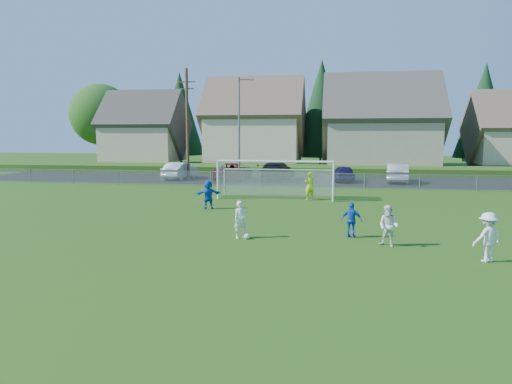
# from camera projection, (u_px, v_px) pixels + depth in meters

# --- Properties ---
(ground) EXTENTS (160.00, 160.00, 0.00)m
(ground) POSITION_uv_depth(u_px,v_px,m) (213.00, 269.00, 14.02)
(ground) COLOR #193D0C
(ground) RESTS_ON ground
(asphalt_lot) EXTENTS (60.00, 60.00, 0.00)m
(asphalt_lot) POSITION_uv_depth(u_px,v_px,m) (292.00, 181.00, 40.93)
(asphalt_lot) COLOR black
(asphalt_lot) RESTS_ON ground
(grass_embankment) EXTENTS (70.00, 6.00, 0.80)m
(grass_embankment) POSITION_uv_depth(u_px,v_px,m) (298.00, 170.00, 48.22)
(grass_embankment) COLOR #1E420F
(grass_embankment) RESTS_ON ground
(soccer_ball) EXTENTS (0.22, 0.22, 0.22)m
(soccer_ball) POSITION_uv_depth(u_px,v_px,m) (247.00, 236.00, 18.04)
(soccer_ball) COLOR white
(soccer_ball) RESTS_ON ground
(player_white_a) EXTENTS (0.65, 0.62, 1.50)m
(player_white_a) POSITION_uv_depth(u_px,v_px,m) (241.00, 220.00, 18.16)
(player_white_a) COLOR white
(player_white_a) RESTS_ON ground
(player_white_b) EXTENTS (0.95, 0.89, 1.55)m
(player_white_b) POSITION_uv_depth(u_px,v_px,m) (388.00, 226.00, 16.80)
(player_white_b) COLOR white
(player_white_b) RESTS_ON ground
(player_white_c) EXTENTS (1.21, 0.98, 1.63)m
(player_white_c) POSITION_uv_depth(u_px,v_px,m) (488.00, 237.00, 14.78)
(player_white_c) COLOR white
(player_white_c) RESTS_ON ground
(player_blue_a) EXTENTS (0.89, 0.56, 1.42)m
(player_blue_a) POSITION_uv_depth(u_px,v_px,m) (352.00, 220.00, 18.28)
(player_blue_a) COLOR blue
(player_blue_a) RESTS_ON ground
(player_blue_b) EXTENTS (1.55, 1.02, 1.60)m
(player_blue_b) POSITION_uv_depth(u_px,v_px,m) (208.00, 195.00, 25.32)
(player_blue_b) COLOR blue
(player_blue_b) RESTS_ON ground
(goalkeeper) EXTENTS (0.77, 0.66, 1.78)m
(goalkeeper) POSITION_uv_depth(u_px,v_px,m) (310.00, 186.00, 28.72)
(goalkeeper) COLOR #C2EC1B
(goalkeeper) RESTS_ON ground
(car_b) EXTENTS (2.08, 4.82, 1.54)m
(car_b) POSITION_uv_depth(u_px,v_px,m) (180.00, 171.00, 42.50)
(car_b) COLOR silver
(car_b) RESTS_ON ground
(car_c) EXTENTS (2.78, 5.62, 1.53)m
(car_c) POSITION_uv_depth(u_px,v_px,m) (234.00, 171.00, 41.70)
(car_c) COLOR maroon
(car_c) RESTS_ON ground
(car_d) EXTENTS (3.06, 5.94, 1.65)m
(car_d) POSITION_uv_depth(u_px,v_px,m) (277.00, 171.00, 41.05)
(car_d) COLOR black
(car_d) RESTS_ON ground
(car_e) EXTENTS (2.02, 4.33, 1.44)m
(car_e) POSITION_uv_depth(u_px,v_px,m) (344.00, 173.00, 40.01)
(car_e) COLOR #161241
(car_e) RESTS_ON ground
(car_f) EXTENTS (2.30, 5.12, 1.63)m
(car_f) POSITION_uv_depth(u_px,v_px,m) (397.00, 173.00, 39.30)
(car_f) COLOR #BABABA
(car_f) RESTS_ON ground
(soccer_goal) EXTENTS (7.42, 1.90, 2.50)m
(soccer_goal) POSITION_uv_depth(u_px,v_px,m) (276.00, 173.00, 29.52)
(soccer_goal) COLOR white
(soccer_goal) RESTS_ON ground
(chainlink_fence) EXTENTS (52.06, 0.06, 1.20)m
(chainlink_fence) POSITION_uv_depth(u_px,v_px,m) (286.00, 180.00, 35.47)
(chainlink_fence) COLOR gray
(chainlink_fence) RESTS_ON ground
(streetlight) EXTENTS (1.38, 0.18, 9.00)m
(streetlight) POSITION_uv_depth(u_px,v_px,m) (240.00, 126.00, 39.58)
(streetlight) COLOR slate
(streetlight) RESTS_ON ground
(utility_pole) EXTENTS (1.60, 0.26, 10.00)m
(utility_pole) POSITION_uv_depth(u_px,v_px,m) (187.00, 123.00, 41.35)
(utility_pole) COLOR #473321
(utility_pole) RESTS_ON ground
(houses_row) EXTENTS (53.90, 11.45, 13.27)m
(houses_row) POSITION_uv_depth(u_px,v_px,m) (320.00, 107.00, 54.33)
(houses_row) COLOR tan
(houses_row) RESTS_ON ground
(tree_row) EXTENTS (65.98, 12.36, 13.80)m
(tree_row) POSITION_uv_depth(u_px,v_px,m) (314.00, 113.00, 60.68)
(tree_row) COLOR #382616
(tree_row) RESTS_ON ground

